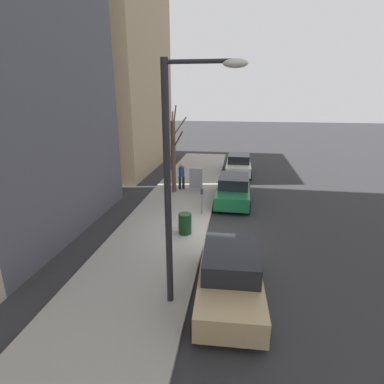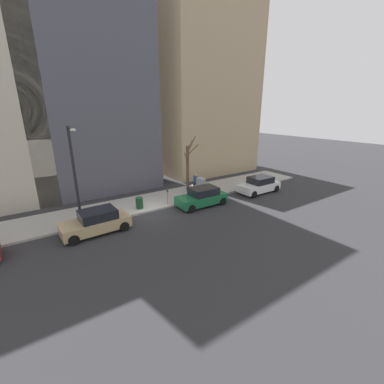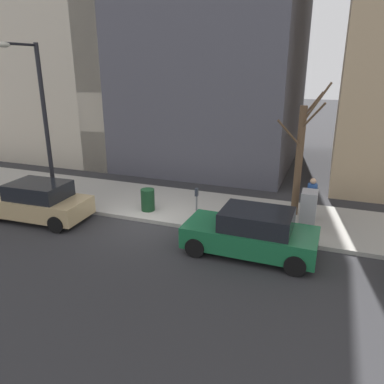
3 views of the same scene
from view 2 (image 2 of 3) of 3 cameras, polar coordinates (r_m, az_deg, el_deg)
name	(u,v)px [view 2 (image 2 of 3)]	position (r m, az deg, el deg)	size (l,w,h in m)	color
ground_plane	(150,212)	(20.15, -9.39, -4.51)	(120.00, 120.00, 0.00)	#2B2B2D
sidewalk	(139,204)	(21.84, -11.65, -2.63)	(4.00, 36.00, 0.15)	#9E9B93
parked_car_white	(259,185)	(25.22, 14.69, 1.54)	(1.94, 4.21, 1.52)	white
parked_car_green	(202,197)	(21.09, 2.26, -1.10)	(1.98, 4.23, 1.52)	#196038
parked_car_tan	(96,222)	(17.64, -20.51, -6.24)	(2.06, 4.27, 1.52)	tan
parking_meter	(168,195)	(20.96, -5.47, -0.59)	(0.14, 0.10, 1.35)	slate
utility_box	(201,186)	(23.72, 1.95, 1.38)	(0.83, 0.61, 1.43)	#A8A399
streetlamp	(74,169)	(17.89, -24.65, 4.68)	(1.97, 0.32, 6.50)	black
bare_tree	(188,167)	(24.03, -0.91, 5.58)	(0.93, 1.73, 5.12)	brown
trash_bin	(139,203)	(20.55, -11.62, -2.39)	(0.56, 0.56, 0.90)	#14381E
pedestrian_near_meter	(195,181)	(24.40, 0.73, 2.45)	(0.37, 0.36, 1.66)	#1E1E2D
office_tower_left	(196,91)	(34.62, 0.89, 21.45)	(11.51, 11.51, 19.41)	tan
office_block_center	(74,26)	(29.63, -24.66, 30.57)	(11.10, 11.10, 29.58)	#4C4C56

